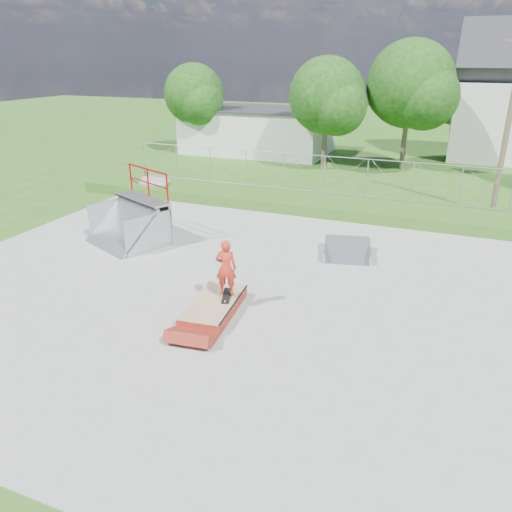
{
  "coord_description": "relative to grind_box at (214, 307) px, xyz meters",
  "views": [
    {
      "loc": [
        5.72,
        -12.18,
        6.66
      ],
      "look_at": [
        0.56,
        0.54,
        1.1
      ],
      "focal_mm": 35.0,
      "sensor_mm": 36.0,
      "label": 1
    }
  ],
  "objects": [
    {
      "name": "tree_left_near",
      "position": [
        -1.8,
        19.13,
        4.06
      ],
      "size": [
        4.76,
        4.48,
        6.65
      ],
      "color": "brown",
      "rests_on": "ground"
    },
    {
      "name": "skateboard",
      "position": [
        0.23,
        0.34,
        0.23
      ],
      "size": [
        0.46,
        0.82,
        0.13
      ],
      "primitive_type": "cube",
      "rotation": [
        0.14,
        0.0,
        0.32
      ],
      "color": "black",
      "rests_on": "grind_box"
    },
    {
      "name": "utility_building_flat",
      "position": [
        -8.05,
        23.29,
        1.32
      ],
      "size": [
        10.0,
        6.0,
        3.0
      ],
      "primitive_type": "cube",
      "color": "beige",
      "rests_on": "ground"
    },
    {
      "name": "grass_berm",
      "position": [
        -0.05,
        10.79,
        0.07
      ],
      "size": [
        24.0,
        3.0,
        0.5
      ],
      "primitive_type": "cube",
      "color": "#2F5819",
      "rests_on": "ground"
    },
    {
      "name": "tree_back_mid",
      "position": [
        5.16,
        29.15,
        3.45
      ],
      "size": [
        4.08,
        3.84,
        5.7
      ],
      "color": "brown",
      "rests_on": "ground"
    },
    {
      "name": "chain_link_fence",
      "position": [
        -0.05,
        11.79,
        1.22
      ],
      "size": [
        20.0,
        0.06,
        1.8
      ],
      "primitive_type": null,
      "color": "#93979B",
      "rests_on": "grass_berm"
    },
    {
      "name": "utility_pole",
      "position": [
        7.45,
        13.29,
        3.82
      ],
      "size": [
        0.24,
        0.24,
        8.0
      ],
      "primitive_type": "cylinder",
      "color": "brown",
      "rests_on": "ground"
    },
    {
      "name": "tree_left_far",
      "position": [
        -11.82,
        21.14,
        3.75
      ],
      "size": [
        4.42,
        4.16,
        6.18
      ],
      "color": "brown",
      "rests_on": "ground"
    },
    {
      "name": "concrete_pad",
      "position": [
        -0.05,
        1.29,
        -0.16
      ],
      "size": [
        20.0,
        16.0,
        0.04
      ],
      "primitive_type": "cube",
      "color": "#9B9B98",
      "rests_on": "ground"
    },
    {
      "name": "concrete_stairs",
      "position": [
        -8.55,
        9.99,
        0.22
      ],
      "size": [
        1.5,
        1.6,
        0.8
      ],
      "primitive_type": null,
      "color": "#9B9B98",
      "rests_on": "ground"
    },
    {
      "name": "ground",
      "position": [
        -0.05,
        1.29,
        -0.18
      ],
      "size": [
        120.0,
        120.0,
        0.0
      ],
      "primitive_type": "plane",
      "color": "#2F5819",
      "rests_on": "ground"
    },
    {
      "name": "grind_box",
      "position": [
        0.0,
        0.0,
        0.0
      ],
      "size": [
        1.45,
        2.57,
        0.36
      ],
      "rotation": [
        0.0,
        0.0,
        0.11
      ],
      "color": "maroon",
      "rests_on": "concrete_pad"
    },
    {
      "name": "tree_center",
      "position": [
        2.73,
        21.1,
        4.66
      ],
      "size": [
        5.44,
        5.12,
        7.6
      ],
      "color": "brown",
      "rests_on": "ground"
    },
    {
      "name": "flat_bank_ramp",
      "position": [
        2.51,
        5.44,
        0.06
      ],
      "size": [
        1.94,
        2.02,
        0.49
      ],
      "primitive_type": null,
      "rotation": [
        0.0,
        0.0,
        0.22
      ],
      "color": "#989A9F",
      "rests_on": "concrete_pad"
    },
    {
      "name": "quarter_pipe",
      "position": [
        -5.48,
        3.68,
        1.17
      ],
      "size": [
        3.4,
        3.19,
        2.71
      ],
      "primitive_type": null,
      "rotation": [
        0.0,
        0.0,
        -0.42
      ],
      "color": "#989A9F",
      "rests_on": "concrete_pad"
    },
    {
      "name": "skater",
      "position": [
        0.23,
        0.34,
        1.02
      ],
      "size": [
        0.66,
        0.53,
        1.58
      ],
      "primitive_type": "imported",
      "rotation": [
        0.0,
        0.0,
        3.44
      ],
      "color": "red",
      "rests_on": "grind_box"
    }
  ]
}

